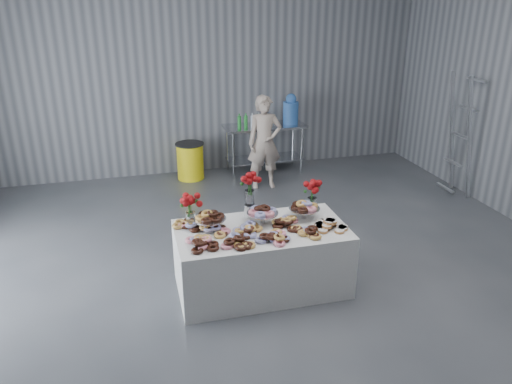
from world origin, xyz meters
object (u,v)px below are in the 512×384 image
display_table (261,258)px  water_jug (291,110)px  person (265,142)px  trash_barrel (190,161)px  stepladder (460,136)px  prep_table (265,140)px

display_table → water_jug: bearing=66.7°
display_table → person: bearing=73.2°
trash_barrel → stepladder: (4.15, -1.91, 0.68)m
display_table → person: person is taller
person → prep_table: bearing=78.1°
display_table → trash_barrel: size_ratio=2.87×
water_jug → stepladder: stepladder is taller
display_table → trash_barrel: (-0.26, 3.80, -0.04)m
stepladder → prep_table: bearing=145.3°
water_jug → person: person is taller
prep_table → trash_barrel: size_ratio=2.27×
trash_barrel → display_table: bearing=-86.0°
prep_table → water_jug: size_ratio=2.71×
prep_table → person: bearing=-106.1°
prep_table → trash_barrel: (-1.40, -0.00, -0.29)m
display_table → person: size_ratio=1.19×
stepladder → water_jug: bearing=139.7°
water_jug → trash_barrel: 2.07m
prep_table → stepladder: (2.75, -1.91, 0.39)m
person → display_table: bearing=-102.5°
prep_table → person: 0.80m
trash_barrel → stepladder: bearing=-24.7°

